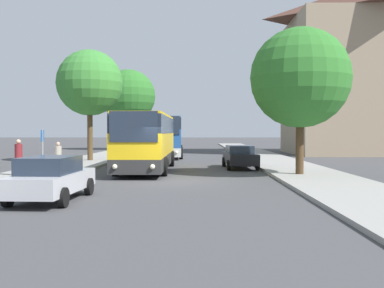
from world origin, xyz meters
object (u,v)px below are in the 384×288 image
parked_car_right_near (240,156)px  pedestrian_waiting_near (19,157)px  parked_car_left_curb (51,178)px  bus_middle (167,136)px  bus_stop_sign (43,145)px  bus_front (147,141)px  tree_left_near (90,83)px  tree_right_near (300,78)px  tree_left_far (129,96)px  pedestrian_waiting_far (58,157)px

parked_car_right_near → pedestrian_waiting_near: size_ratio=2.67×
parked_car_left_curb → parked_car_right_near: 15.18m
bus_middle → pedestrian_waiting_near: (-6.04, -18.38, -0.84)m
bus_middle → parked_car_right_near: size_ratio=2.22×
bus_stop_sign → pedestrian_waiting_near: (-0.65, -1.53, -0.52)m
bus_front → tree_left_near: tree_left_near is taller
bus_middle → tree_left_near: (-5.34, -6.66, 4.04)m
parked_car_left_curb → pedestrian_waiting_near: size_ratio=2.51×
bus_middle → tree_right_near: (7.91, -17.47, 3.12)m
parked_car_left_curb → tree_right_near: (10.02, 7.98, 4.23)m
pedestrian_waiting_near → tree_left_far: size_ratio=0.18×
tree_right_near → tree_left_far: bearing=112.6°
bus_front → bus_middle: 13.99m
bus_middle → bus_stop_sign: 17.69m
parked_car_right_near → pedestrian_waiting_near: bearing=26.0°
parked_car_left_curb → bus_stop_sign: size_ratio=1.96×
bus_middle → pedestrian_waiting_far: (-4.57, -16.85, -0.93)m
bus_middle → parked_car_right_near: bus_middle is taller
bus_front → parked_car_right_near: 5.95m
pedestrian_waiting_far → tree_left_near: bearing=72.0°
bus_middle → tree_right_near: tree_right_near is taller
pedestrian_waiting_far → tree_left_near: 11.37m
pedestrian_waiting_far → bus_middle: bearing=52.5°
parked_car_right_near → tree_right_near: (2.54, -5.22, 4.24)m
parked_car_left_curb → pedestrian_waiting_far: bearing=108.5°
pedestrian_waiting_near → tree_left_near: size_ratio=0.21×
pedestrian_waiting_near → pedestrian_waiting_far: size_ratio=1.10×
bus_front → tree_left_far: (-5.63, 29.59, 4.91)m
parked_car_left_curb → tree_left_near: 19.75m
bus_middle → tree_right_near: 19.43m
parked_car_right_near → tree_left_far: (-11.23, 27.86, 5.91)m
bus_stop_sign → parked_car_left_curb: bearing=-69.2°
bus_middle → tree_left_far: bearing=108.3°
parked_car_left_curb → pedestrian_waiting_near: pedestrian_waiting_near is taller
bus_front → tree_left_far: bearing=100.9°
parked_car_right_near → parked_car_left_curb: bearing=58.2°
bus_middle → bus_stop_sign: bus_middle is taller
parked_car_right_near → tree_right_near: bearing=113.7°
parked_car_right_near → tree_right_near: 7.19m
parked_car_right_near → tree_left_near: size_ratio=0.57×
bus_front → bus_stop_sign: 5.90m
bus_stop_sign → pedestrian_waiting_far: size_ratio=1.42×
bus_front → pedestrian_waiting_far: bearing=-146.5°
parked_car_left_curb → bus_stop_sign: bearing=113.4°
bus_stop_sign → tree_right_near: bearing=-2.7°
parked_car_right_near → tree_left_near: 13.15m
bus_front → parked_car_left_curb: size_ratio=2.46×
pedestrian_waiting_far → tree_right_near: bearing=-25.2°
bus_middle → tree_right_near: size_ratio=1.42×
bus_front → pedestrian_waiting_far: size_ratio=6.83×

